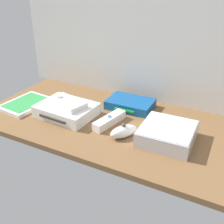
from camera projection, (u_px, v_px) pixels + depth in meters
ground_plane at (112, 124)px, 104.05cm from camera, size 100.00×48.00×2.00cm
back_wall at (142, 21)px, 108.04cm from camera, size 110.00×1.20×64.00cm
game_console at (67, 110)px, 107.09cm from camera, size 21.80×17.34×4.40cm
mini_computer at (167, 134)px, 91.23cm from camera, size 17.57×17.57×5.30cm
game_case at (26, 104)px, 115.18cm from camera, size 15.37×20.22×1.56cm
network_router at (130, 104)px, 112.94cm from camera, size 18.34×12.78×3.40cm
remote_wand at (109, 120)px, 101.38cm from camera, size 6.54×15.22×3.40cm
remote_nunchuk at (124, 131)px, 93.68cm from camera, size 9.08×10.80×5.10cm
remote_classic_pad at (67, 103)px, 105.29cm from camera, size 16.00×11.52×2.40cm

